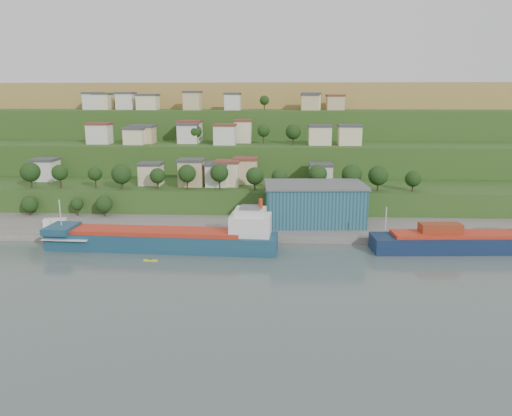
# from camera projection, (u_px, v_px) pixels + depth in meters

# --- Properties ---
(ground) EXTENTS (500.00, 500.00, 0.00)m
(ground) POSITION_uv_depth(u_px,v_px,m) (197.00, 258.00, 130.29)
(ground) COLOR #475653
(ground) RESTS_ON ground
(quay) EXTENTS (220.00, 26.00, 4.00)m
(quay) POSITION_uv_depth(u_px,v_px,m) (275.00, 231.00, 156.53)
(quay) COLOR slate
(quay) RESTS_ON ground
(pebble_beach) EXTENTS (40.00, 18.00, 2.40)m
(pebble_beach) POSITION_uv_depth(u_px,v_px,m) (33.00, 233.00, 154.56)
(pebble_beach) COLOR slate
(pebble_beach) RESTS_ON ground
(hillside) EXTENTS (360.00, 210.00, 96.00)m
(hillside) POSITION_uv_depth(u_px,v_px,m) (245.00, 168.00, 294.61)
(hillside) COLOR #284719
(hillside) RESTS_ON ground
(cargo_ship_near) EXTENTS (63.99, 12.92, 16.35)m
(cargo_ship_near) POSITION_uv_depth(u_px,v_px,m) (170.00, 240.00, 137.54)
(cargo_ship_near) COLOR #153850
(cargo_ship_near) RESTS_ON ground
(cargo_ship_far) EXTENTS (56.00, 12.70, 15.09)m
(cargo_ship_far) POSITION_uv_depth(u_px,v_px,m) (482.00, 243.00, 135.99)
(cargo_ship_far) COLOR #0C2138
(cargo_ship_far) RESTS_ON ground
(warehouse) EXTENTS (32.16, 20.95, 12.80)m
(warehouse) POSITION_uv_depth(u_px,v_px,m) (314.00, 203.00, 156.97)
(warehouse) COLOR navy
(warehouse) RESTS_ON quay
(caravan) EXTENTS (7.09, 4.08, 3.11)m
(caravan) POSITION_uv_depth(u_px,v_px,m) (55.00, 224.00, 154.73)
(caravan) COLOR white
(caravan) RESTS_ON pebble_beach
(dinghy) EXTENTS (4.49, 1.77, 0.89)m
(dinghy) POSITION_uv_depth(u_px,v_px,m) (64.00, 229.00, 152.63)
(dinghy) COLOR silver
(dinghy) RESTS_ON pebble_beach
(kayak_orange) EXTENTS (3.43, 1.24, 0.84)m
(kayak_orange) POSITION_uv_depth(u_px,v_px,m) (196.00, 253.00, 133.92)
(kayak_orange) COLOR #F95C16
(kayak_orange) RESTS_ON ground
(kayak_yellow) EXTENTS (3.71, 0.89, 0.92)m
(kayak_yellow) POSITION_uv_depth(u_px,v_px,m) (151.00, 260.00, 128.13)
(kayak_yellow) COLOR yellow
(kayak_yellow) RESTS_ON ground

